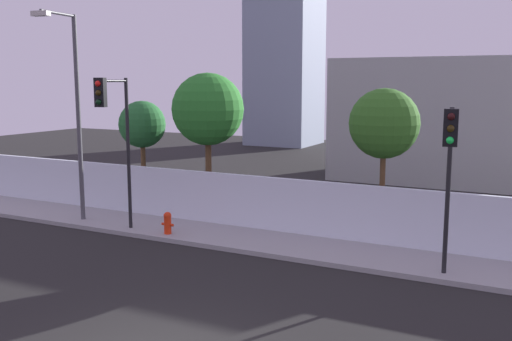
{
  "coord_description": "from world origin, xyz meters",
  "views": [
    {
      "loc": [
        6.17,
        -7.71,
        5.15
      ],
      "look_at": [
        -1.09,
        6.5,
        2.66
      ],
      "focal_mm": 40.58,
      "sensor_mm": 36.0,
      "label": 1
    }
  ],
  "objects_px": {
    "roadside_tree_midleft": "(208,110)",
    "street_lamp_curbside": "(74,102)",
    "traffic_light_left": "(114,121)",
    "traffic_light_center": "(449,156)",
    "fire_hydrant": "(168,222)",
    "roadside_tree_leftmost": "(142,125)",
    "roadside_tree_midright": "(384,124)"
  },
  "relations": [
    {
      "from": "street_lamp_curbside",
      "to": "fire_hydrant",
      "type": "distance_m",
      "value": 5.51
    },
    {
      "from": "traffic_light_left",
      "to": "traffic_light_center",
      "type": "distance_m",
      "value": 10.36
    },
    {
      "from": "roadside_tree_leftmost",
      "to": "roadside_tree_midright",
      "type": "bearing_deg",
      "value": 0.0
    },
    {
      "from": "street_lamp_curbside",
      "to": "fire_hydrant",
      "type": "height_order",
      "value": "street_lamp_curbside"
    },
    {
      "from": "traffic_light_center",
      "to": "roadside_tree_midleft",
      "type": "xyz_separation_m",
      "value": [
        -9.45,
        4.0,
        0.74
      ]
    },
    {
      "from": "fire_hydrant",
      "to": "roadside_tree_leftmost",
      "type": "bearing_deg",
      "value": 136.28
    },
    {
      "from": "roadside_tree_midleft",
      "to": "roadside_tree_midright",
      "type": "xyz_separation_m",
      "value": [
        6.76,
        0.0,
        -0.32
      ]
    },
    {
      "from": "roadside_tree_leftmost",
      "to": "street_lamp_curbside",
      "type": "bearing_deg",
      "value": -93.2
    },
    {
      "from": "traffic_light_left",
      "to": "street_lamp_curbside",
      "type": "distance_m",
      "value": 2.6
    },
    {
      "from": "traffic_light_left",
      "to": "roadside_tree_midleft",
      "type": "height_order",
      "value": "roadside_tree_midleft"
    },
    {
      "from": "traffic_light_left",
      "to": "roadside_tree_leftmost",
      "type": "relative_size",
      "value": 1.17
    },
    {
      "from": "street_lamp_curbside",
      "to": "fire_hydrant",
      "type": "xyz_separation_m",
      "value": [
        3.93,
        -0.04,
        -3.87
      ]
    },
    {
      "from": "traffic_light_center",
      "to": "roadside_tree_midright",
      "type": "relative_size",
      "value": 0.88
    },
    {
      "from": "traffic_light_center",
      "to": "street_lamp_curbside",
      "type": "bearing_deg",
      "value": 177.85
    },
    {
      "from": "street_lamp_curbside",
      "to": "traffic_light_center",
      "type": "bearing_deg",
      "value": -2.15
    },
    {
      "from": "street_lamp_curbside",
      "to": "roadside_tree_midright",
      "type": "xyz_separation_m",
      "value": [
        10.09,
        3.52,
        -0.67
      ]
    },
    {
      "from": "traffic_light_left",
      "to": "roadside_tree_midleft",
      "type": "bearing_deg",
      "value": 78.22
    },
    {
      "from": "traffic_light_center",
      "to": "roadside_tree_midleft",
      "type": "height_order",
      "value": "roadside_tree_midleft"
    },
    {
      "from": "roadside_tree_midleft",
      "to": "street_lamp_curbside",
      "type": "bearing_deg",
      "value": -133.32
    },
    {
      "from": "fire_hydrant",
      "to": "street_lamp_curbside",
      "type": "bearing_deg",
      "value": 179.36
    },
    {
      "from": "traffic_light_center",
      "to": "fire_hydrant",
      "type": "xyz_separation_m",
      "value": [
        -8.85,
        0.44,
        -2.78
      ]
    },
    {
      "from": "roadside_tree_leftmost",
      "to": "roadside_tree_midright",
      "type": "relative_size",
      "value": 0.89
    },
    {
      "from": "roadside_tree_midright",
      "to": "roadside_tree_leftmost",
      "type": "bearing_deg",
      "value": -180.0
    },
    {
      "from": "roadside_tree_midright",
      "to": "fire_hydrant",
      "type": "bearing_deg",
      "value": -149.92
    },
    {
      "from": "traffic_light_left",
      "to": "roadside_tree_midright",
      "type": "xyz_separation_m",
      "value": [
        7.65,
        4.26,
        -0.12
      ]
    },
    {
      "from": "traffic_light_center",
      "to": "fire_hydrant",
      "type": "distance_m",
      "value": 9.28
    },
    {
      "from": "traffic_light_center",
      "to": "roadside_tree_midleft",
      "type": "bearing_deg",
      "value": 157.04
    },
    {
      "from": "traffic_light_center",
      "to": "fire_hydrant",
      "type": "relative_size",
      "value": 5.89
    },
    {
      "from": "roadside_tree_leftmost",
      "to": "roadside_tree_midleft",
      "type": "xyz_separation_m",
      "value": [
        3.13,
        0.0,
        0.69
      ]
    },
    {
      "from": "traffic_light_left",
      "to": "roadside_tree_leftmost",
      "type": "height_order",
      "value": "traffic_light_left"
    },
    {
      "from": "street_lamp_curbside",
      "to": "roadside_tree_midleft",
      "type": "distance_m",
      "value": 4.86
    },
    {
      "from": "roadside_tree_midright",
      "to": "street_lamp_curbside",
      "type": "bearing_deg",
      "value": -160.74
    }
  ]
}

